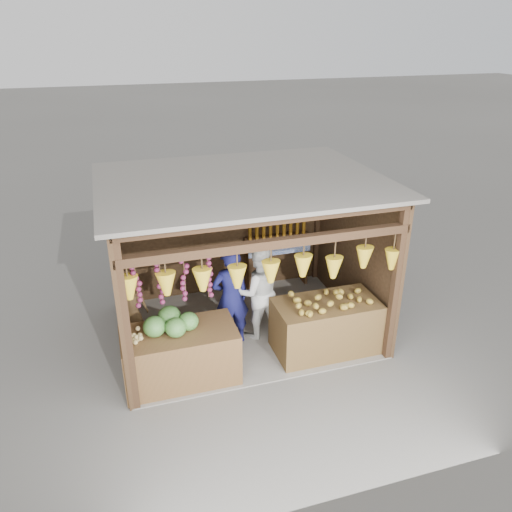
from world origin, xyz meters
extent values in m
plane|color=#514F49|center=(0.00, 0.00, 0.00)|extent=(80.00, 80.00, 0.00)
cube|color=slate|center=(0.00, 0.00, 0.01)|extent=(4.00, 3.00, 0.02)
cube|color=black|center=(0.00, 1.50, 1.30)|extent=(4.00, 0.06, 2.60)
cube|color=black|center=(-2.00, 0.00, 1.30)|extent=(0.06, 3.00, 2.60)
cube|color=black|center=(2.00, 0.00, 1.30)|extent=(0.06, 3.00, 2.60)
cube|color=#605B54|center=(0.00, 0.00, 2.63)|extent=(4.30, 3.30, 0.06)
cube|color=black|center=(-1.94, -1.44, 1.30)|extent=(0.11, 0.11, 2.60)
cube|color=black|center=(1.94, -1.44, 1.30)|extent=(0.11, 0.11, 2.60)
cube|color=black|center=(-1.94, 1.44, 1.30)|extent=(0.11, 0.11, 2.60)
cube|color=black|center=(1.94, 1.44, 1.30)|extent=(0.11, 0.11, 2.60)
cube|color=black|center=(0.00, -1.44, 2.20)|extent=(4.00, 0.12, 0.12)
cube|color=black|center=(0.00, -1.44, 2.54)|extent=(4.00, 0.12, 0.12)
cube|color=#382314|center=(1.05, 1.30, 1.05)|extent=(1.25, 0.30, 0.05)
cube|color=#382314|center=(0.47, 1.30, 0.53)|extent=(0.05, 0.28, 1.05)
cube|color=#382314|center=(1.64, 1.30, 0.53)|extent=(0.05, 0.28, 1.05)
cube|color=blue|center=(1.05, 1.14, 0.92)|extent=(1.25, 0.02, 0.30)
cube|color=#4D3719|center=(-1.24, -1.01, 0.41)|extent=(1.64, 0.85, 0.82)
cube|color=#493318|center=(1.08, -0.96, 0.44)|extent=(1.61, 0.85, 0.87)
cube|color=black|center=(-1.81, 0.03, 0.14)|extent=(0.29, 0.29, 0.28)
imported|color=#131448|center=(-0.30, -0.32, 0.84)|extent=(0.65, 0.46, 1.68)
imported|color=silver|center=(0.19, -0.23, 0.83)|extent=(0.82, 0.64, 1.66)
imported|color=brown|center=(-1.81, 0.03, 0.77)|extent=(0.54, 0.42, 0.99)
camera|label=1|loc=(-1.94, -7.02, 4.77)|focal=35.00mm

